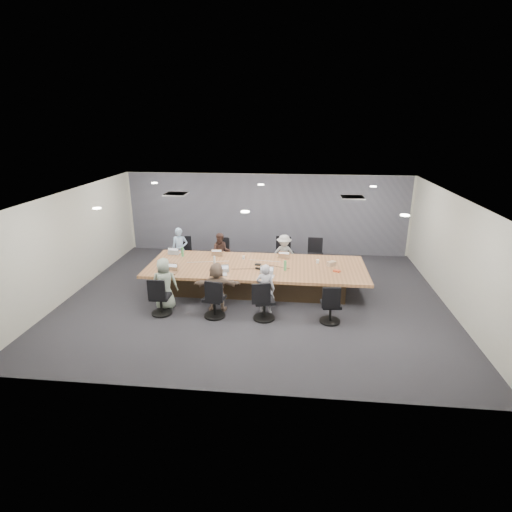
# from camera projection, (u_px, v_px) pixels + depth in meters

# --- Properties ---
(floor) EXTENTS (10.00, 8.00, 0.00)m
(floor) POSITION_uv_depth(u_px,v_px,m) (254.00, 297.00, 10.81)
(floor) COLOR #2A2A30
(floor) RESTS_ON ground
(ceiling) EXTENTS (10.00, 8.00, 0.00)m
(ceiling) POSITION_uv_depth(u_px,v_px,m) (254.00, 195.00, 9.90)
(ceiling) COLOR white
(ceiling) RESTS_ON wall_back
(wall_back) EXTENTS (10.00, 0.00, 2.80)m
(wall_back) POSITION_uv_depth(u_px,v_px,m) (266.00, 214.00, 14.12)
(wall_back) COLOR beige
(wall_back) RESTS_ON ground
(wall_front) EXTENTS (10.00, 0.00, 2.80)m
(wall_front) POSITION_uv_depth(u_px,v_px,m) (229.00, 322.00, 6.59)
(wall_front) COLOR beige
(wall_front) RESTS_ON ground
(wall_left) EXTENTS (0.00, 8.00, 2.80)m
(wall_left) POSITION_uv_depth(u_px,v_px,m) (72.00, 242.00, 10.84)
(wall_left) COLOR beige
(wall_left) RESTS_ON ground
(wall_right) EXTENTS (0.00, 8.00, 2.80)m
(wall_right) POSITION_uv_depth(u_px,v_px,m) (455.00, 255.00, 9.87)
(wall_right) COLOR beige
(wall_right) RESTS_ON ground
(curtain) EXTENTS (9.80, 0.04, 2.80)m
(curtain) POSITION_uv_depth(u_px,v_px,m) (266.00, 214.00, 14.05)
(curtain) COLOR slate
(curtain) RESTS_ON ground
(conference_table) EXTENTS (6.00, 2.20, 0.74)m
(conference_table) POSITION_uv_depth(u_px,v_px,m) (256.00, 277.00, 11.15)
(conference_table) COLOR #362718
(conference_table) RESTS_ON ground
(chair_0) EXTENTS (0.54, 0.54, 0.72)m
(chair_0) POSITION_uv_depth(u_px,v_px,m) (184.00, 255.00, 13.01)
(chair_0) COLOR black
(chair_0) RESTS_ON ground
(chair_1) EXTENTS (0.54, 0.54, 0.72)m
(chair_1) POSITION_uv_depth(u_px,v_px,m) (223.00, 257.00, 12.89)
(chair_1) COLOR black
(chair_1) RESTS_ON ground
(chair_2) EXTENTS (0.69, 0.69, 0.88)m
(chair_2) POSITION_uv_depth(u_px,v_px,m) (284.00, 257.00, 12.67)
(chair_2) COLOR black
(chair_2) RESTS_ON ground
(chair_3) EXTENTS (0.60, 0.60, 0.85)m
(chair_3) POSITION_uv_depth(u_px,v_px,m) (315.00, 258.00, 12.58)
(chair_3) COLOR black
(chair_3) RESTS_ON ground
(chair_4) EXTENTS (0.54, 0.54, 0.78)m
(chair_4) POSITION_uv_depth(u_px,v_px,m) (161.00, 300.00, 9.77)
(chair_4) COLOR black
(chair_4) RESTS_ON ground
(chair_5) EXTENTS (0.64, 0.64, 0.81)m
(chair_5) POSITION_uv_depth(u_px,v_px,m) (214.00, 301.00, 9.63)
(chair_5) COLOR black
(chair_5) RESTS_ON ground
(chair_6) EXTENTS (0.67, 0.67, 0.81)m
(chair_6) POSITION_uv_depth(u_px,v_px,m) (264.00, 304.00, 9.52)
(chair_6) COLOR black
(chair_6) RESTS_ON ground
(chair_7) EXTENTS (0.57, 0.57, 0.77)m
(chair_7) POSITION_uv_depth(u_px,v_px,m) (331.00, 307.00, 9.37)
(chair_7) COLOR black
(chair_7) RESTS_ON ground
(person_0) EXTENTS (0.54, 0.39, 1.38)m
(person_0) POSITION_uv_depth(u_px,v_px,m) (180.00, 249.00, 12.58)
(person_0) COLOR #86A4C9
(person_0) RESTS_ON ground
(laptop_0) EXTENTS (0.34, 0.25, 0.02)m
(laptop_0) POSITION_uv_depth(u_px,v_px,m) (175.00, 253.00, 12.04)
(laptop_0) COLOR #B2B2B7
(laptop_0) RESTS_ON conference_table
(person_1) EXTENTS (0.68, 0.58, 1.25)m
(person_1) POSITION_uv_depth(u_px,v_px,m) (221.00, 253.00, 12.47)
(person_1) COLOR #3E2721
(person_1) RESTS_ON ground
(laptop_1) EXTENTS (0.32, 0.22, 0.02)m
(laptop_1) POSITION_uv_depth(u_px,v_px,m) (218.00, 254.00, 11.91)
(laptop_1) COLOR #8C6647
(laptop_1) RESTS_ON conference_table
(person_2) EXTENTS (0.85, 0.53, 1.26)m
(person_2) POSITION_uv_depth(u_px,v_px,m) (284.00, 255.00, 12.28)
(person_2) COLOR #A6A6A6
(person_2) RESTS_ON ground
(laptop_2) EXTENTS (0.37, 0.29, 0.02)m
(laptop_2) POSITION_uv_depth(u_px,v_px,m) (283.00, 257.00, 11.72)
(laptop_2) COLOR #8C6647
(laptop_2) RESTS_ON conference_table
(person_4) EXTENTS (0.72, 0.54, 1.33)m
(person_4) POSITION_uv_depth(u_px,v_px,m) (165.00, 284.00, 10.01)
(person_4) COLOR gray
(person_4) RESTS_ON ground
(laptop_4) EXTENTS (0.35, 0.26, 0.02)m
(laptop_4) POSITION_uv_depth(u_px,v_px,m) (171.00, 273.00, 10.50)
(laptop_4) COLOR #8C6647
(laptop_4) RESTS_ON conference_table
(person_5) EXTENTS (1.21, 0.50, 1.27)m
(person_5) POSITION_uv_depth(u_px,v_px,m) (217.00, 287.00, 9.89)
(person_5) COLOR #765D4E
(person_5) RESTS_ON ground
(laptop_5) EXTENTS (0.35, 0.27, 0.02)m
(laptop_5) POSITION_uv_depth(u_px,v_px,m) (221.00, 275.00, 10.37)
(laptop_5) COLOR #B2B2B7
(laptop_5) RESTS_ON conference_table
(person_6) EXTENTS (0.50, 0.36, 1.28)m
(person_6) POSITION_uv_depth(u_px,v_px,m) (265.00, 289.00, 9.77)
(person_6) COLOR #AFADBA
(person_6) RESTS_ON ground
(laptop_6) EXTENTS (0.39, 0.29, 0.02)m
(laptop_6) POSITION_uv_depth(u_px,v_px,m) (267.00, 276.00, 10.25)
(laptop_6) COLOR #B2B2B7
(laptop_6) RESTS_ON conference_table
(bottle_green_left) EXTENTS (0.10, 0.10, 0.27)m
(bottle_green_left) POSITION_uv_depth(u_px,v_px,m) (182.00, 252.00, 11.73)
(bottle_green_left) COLOR #4CA55C
(bottle_green_left) RESTS_ON conference_table
(bottle_green_right) EXTENTS (0.08, 0.08, 0.27)m
(bottle_green_right) POSITION_uv_depth(u_px,v_px,m) (285.00, 266.00, 10.65)
(bottle_green_right) COLOR #4CA55C
(bottle_green_right) RESTS_ON conference_table
(bottle_clear) EXTENTS (0.07, 0.07, 0.21)m
(bottle_clear) POSITION_uv_depth(u_px,v_px,m) (214.00, 260.00, 11.18)
(bottle_clear) COLOR silver
(bottle_clear) RESTS_ON conference_table
(cup_white_far) EXTENTS (0.07, 0.07, 0.09)m
(cup_white_far) POSITION_uv_depth(u_px,v_px,m) (244.00, 257.00, 11.54)
(cup_white_far) COLOR white
(cup_white_far) RESTS_ON conference_table
(cup_white_near) EXTENTS (0.10, 0.10, 0.10)m
(cup_white_near) POSITION_uv_depth(u_px,v_px,m) (318.00, 261.00, 11.21)
(cup_white_near) COLOR white
(cup_white_near) RESTS_ON conference_table
(mug_brown) EXTENTS (0.09, 0.09, 0.10)m
(mug_brown) POSITION_uv_depth(u_px,v_px,m) (163.00, 261.00, 11.22)
(mug_brown) COLOR brown
(mug_brown) RESTS_ON conference_table
(mic_left) EXTENTS (0.20, 0.17, 0.03)m
(mic_left) POSITION_uv_depth(u_px,v_px,m) (217.00, 266.00, 10.96)
(mic_left) COLOR black
(mic_left) RESTS_ON conference_table
(mic_right) EXTENTS (0.18, 0.13, 0.03)m
(mic_right) POSITION_uv_depth(u_px,v_px,m) (258.00, 265.00, 11.06)
(mic_right) COLOR black
(mic_right) RESTS_ON conference_table
(stapler) EXTENTS (0.16, 0.09, 0.06)m
(stapler) POSITION_uv_depth(u_px,v_px,m) (258.00, 269.00, 10.73)
(stapler) COLOR black
(stapler) RESTS_ON conference_table
(canvas_bag) EXTENTS (0.27, 0.26, 0.13)m
(canvas_bag) POSITION_uv_depth(u_px,v_px,m) (331.00, 264.00, 10.99)
(canvas_bag) COLOR tan
(canvas_bag) RESTS_ON conference_table
(snack_packet) EXTENTS (0.21, 0.18, 0.04)m
(snack_packet) POSITION_uv_depth(u_px,v_px,m) (337.00, 271.00, 10.59)
(snack_packet) COLOR #D04520
(snack_packet) RESTS_ON conference_table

